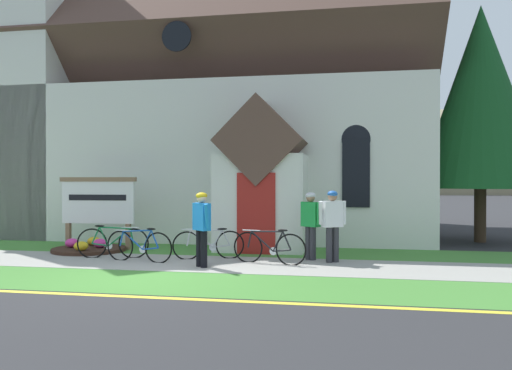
# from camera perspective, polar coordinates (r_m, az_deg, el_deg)

# --- Properties ---
(ground) EXTENTS (140.00, 140.00, 0.00)m
(ground) POSITION_cam_1_polar(r_m,az_deg,el_deg) (14.27, -5.91, -7.15)
(ground) COLOR #2B2B2D
(sidewalk_slab) EXTENTS (32.00, 2.31, 0.01)m
(sidewalk_slab) POSITION_cam_1_polar(r_m,az_deg,el_deg) (12.69, -13.57, -8.11)
(sidewalk_slab) COLOR #99968E
(sidewalk_slab) RESTS_ON ground
(grass_verge) EXTENTS (32.00, 2.17, 0.01)m
(grass_verge) POSITION_cam_1_polar(r_m,az_deg,el_deg) (10.71, -18.53, -9.73)
(grass_verge) COLOR #427F33
(grass_verge) RESTS_ON ground
(church_lawn) EXTENTS (24.00, 2.17, 0.01)m
(church_lawn) POSITION_cam_1_polar(r_m,az_deg,el_deg) (14.74, -10.00, -6.90)
(church_lawn) COLOR #427F33
(church_lawn) RESTS_ON ground
(curb_paint_stripe) EXTENTS (28.00, 0.16, 0.01)m
(curb_paint_stripe) POSITION_cam_1_polar(r_m,az_deg,el_deg) (9.67, -22.14, -10.87)
(curb_paint_stripe) COLOR yellow
(curb_paint_stripe) RESTS_ON ground
(church_building) EXTENTS (15.41, 11.98, 12.51)m
(church_building) POSITION_cam_1_polar(r_m,az_deg,el_deg) (20.53, -5.34, 8.60)
(church_building) COLOR silver
(church_building) RESTS_ON ground
(church_sign) EXTENTS (2.21, 0.21, 1.99)m
(church_sign) POSITION_cam_1_polar(r_m,az_deg,el_deg) (15.06, -16.89, -1.82)
(church_sign) COLOR #7F6047
(church_sign) RESTS_ON ground
(flower_bed) EXTENTS (1.93, 1.93, 0.34)m
(flower_bed) POSITION_cam_1_polar(r_m,az_deg,el_deg) (14.72, -17.84, -6.58)
(flower_bed) COLOR #382319
(flower_bed) RESTS_ON ground
(bicycle_green) EXTENTS (1.65, 0.60, 0.77)m
(bicycle_green) POSITION_cam_1_polar(r_m,az_deg,el_deg) (12.71, -5.18, -6.45)
(bicycle_green) COLOR black
(bicycle_green) RESTS_ON ground
(bicycle_blue) EXTENTS (1.74, 0.46, 0.82)m
(bicycle_blue) POSITION_cam_1_polar(r_m,az_deg,el_deg) (11.93, 1.47, -6.83)
(bicycle_blue) COLOR black
(bicycle_blue) RESTS_ON ground
(bicycle_red) EXTENTS (1.75, 0.35, 0.82)m
(bicycle_red) POSITION_cam_1_polar(r_m,az_deg,el_deg) (12.55, -12.65, -6.49)
(bicycle_red) COLOR black
(bicycle_red) RESTS_ON ground
(bicycle_black) EXTENTS (1.74, 0.36, 0.83)m
(bicycle_black) POSITION_cam_1_polar(r_m,az_deg,el_deg) (13.29, -15.42, -6.07)
(bicycle_black) COLOR black
(bicycle_black) RESTS_ON ground
(cyclist_in_white_jersey) EXTENTS (0.50, 0.52, 1.62)m
(cyclist_in_white_jersey) POSITION_cam_1_polar(r_m,az_deg,el_deg) (12.49, 5.99, -3.91)
(cyclist_in_white_jersey) COLOR #2D2D33
(cyclist_in_white_jersey) RESTS_ON ground
(cyclist_in_green_jersey) EXTENTS (0.47, 0.62, 1.64)m
(cyclist_in_green_jersey) POSITION_cam_1_polar(r_m,az_deg,el_deg) (11.45, -5.97, -4.22)
(cyclist_in_green_jersey) COLOR black
(cyclist_in_green_jersey) RESTS_ON ground
(cyclist_in_yellow_jersey) EXTENTS (0.62, 0.42, 1.67)m
(cyclist_in_yellow_jersey) POSITION_cam_1_polar(r_m,az_deg,el_deg) (12.18, 8.36, -3.87)
(cyclist_in_yellow_jersey) COLOR #2D2D33
(cyclist_in_yellow_jersey) RESTS_ON ground
(roadside_conifer) EXTENTS (3.82, 3.82, 7.29)m
(roadside_conifer) POSITION_cam_1_polar(r_m,az_deg,el_deg) (17.64, 23.35, 8.84)
(roadside_conifer) COLOR #3D2D1E
(roadside_conifer) RESTS_ON ground
(distant_hill) EXTENTS (100.69, 43.69, 27.11)m
(distant_hill) POSITION_cam_1_polar(r_m,az_deg,el_deg) (91.49, 15.77, -0.69)
(distant_hill) COLOR #847A5B
(distant_hill) RESTS_ON ground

